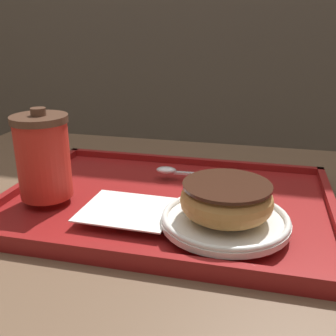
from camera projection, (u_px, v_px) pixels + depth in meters
name	position (u px, v px, depth m)	size (l,w,h in m)	color
cafe_table	(158.00, 280.00, 0.69)	(0.99, 0.69, 0.72)	brown
serving_tray	(168.00, 202.00, 0.61)	(0.50, 0.36, 0.02)	maroon
napkin_paper	(128.00, 210.00, 0.55)	(0.13, 0.11, 0.00)	white
coffee_cup_front	(43.00, 156.00, 0.57)	(0.08, 0.08, 0.13)	red
plate_with_chocolate_donut	(225.00, 219.00, 0.51)	(0.17, 0.17, 0.01)	white
donut_chocolate_glazed	(226.00, 199.00, 0.50)	(0.12, 0.12, 0.04)	tan
spoon	(177.00, 171.00, 0.68)	(0.15, 0.02, 0.01)	silver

